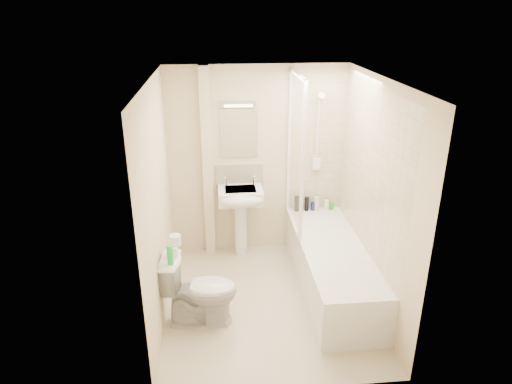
{
  "coord_description": "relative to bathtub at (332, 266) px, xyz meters",
  "views": [
    {
      "loc": [
        -0.52,
        -4.16,
        3.02
      ],
      "look_at": [
        -0.11,
        0.2,
        1.23
      ],
      "focal_mm": 32.0,
      "sensor_mm": 36.0,
      "label": 1
    }
  ],
  "objects": [
    {
      "name": "tile_right",
      "position": [
        0.34,
        0.0,
        1.14
      ],
      "size": [
        0.01,
        2.1,
        1.75
      ],
      "primitive_type": "cube",
      "color": "beige",
      "rests_on": "wall_right"
    },
    {
      "name": "shower_fixture",
      "position": [
        -0.0,
        0.99,
        1.26
      ],
      "size": [
        0.1,
        0.16,
        0.99
      ],
      "color": "white",
      "rests_on": "wall_back"
    },
    {
      "name": "toilet_roll_upper",
      "position": [
        -1.69,
        -0.36,
        0.61
      ],
      "size": [
        0.11,
        0.11,
        0.1
      ],
      "primitive_type": "cylinder",
      "color": "white",
      "rests_on": "toilet_roll_lower"
    },
    {
      "name": "bottle_black_a",
      "position": [
        -0.24,
        0.96,
        0.36
      ],
      "size": [
        0.07,
        0.07,
        0.2
      ],
      "primitive_type": "cylinder",
      "color": "black",
      "rests_on": "bathtub"
    },
    {
      "name": "shower_screen",
      "position": [
        -0.35,
        0.6,
        1.16
      ],
      "size": [
        0.04,
        0.92,
        1.8
      ],
      "color": "white",
      "rests_on": "bathtub"
    },
    {
      "name": "bottle_black_b",
      "position": [
        -0.11,
        0.96,
        0.35
      ],
      "size": [
        0.06,
        0.06,
        0.18
      ],
      "primitive_type": "cylinder",
      "color": "black",
      "rests_on": "bathtub"
    },
    {
      "name": "splashback",
      "position": [
        -0.97,
        1.04,
        0.74
      ],
      "size": [
        0.6,
        0.02,
        0.3
      ],
      "primitive_type": "cube",
      "color": "beige",
      "rests_on": "wall_back"
    },
    {
      "name": "ceiling",
      "position": [
        -0.75,
        -0.2,
        2.11
      ],
      "size": [
        2.2,
        2.5,
        0.02
      ],
      "primitive_type": "cube",
      "color": "white",
      "rests_on": "wall_back"
    },
    {
      "name": "pipe_boxing",
      "position": [
        -1.37,
        0.99,
        0.91
      ],
      "size": [
        0.12,
        0.12,
        2.4
      ],
      "primitive_type": "cube",
      "color": "beige",
      "rests_on": "ground"
    },
    {
      "name": "toilet",
      "position": [
        -1.47,
        -0.45,
        0.08
      ],
      "size": [
        0.55,
        0.81,
        0.75
      ],
      "primitive_type": "imported",
      "rotation": [
        0.0,
        0.0,
        1.48
      ],
      "color": "white",
      "rests_on": "ground"
    },
    {
      "name": "wall_back",
      "position": [
        -0.75,
        1.05,
        0.91
      ],
      "size": [
        2.2,
        0.02,
        2.4
      ],
      "primitive_type": "cube",
      "color": "beige",
      "rests_on": "ground"
    },
    {
      "name": "pedestal_sink",
      "position": [
        -0.97,
        0.81,
        0.45
      ],
      "size": [
        0.55,
        0.5,
        1.06
      ],
      "color": "white",
      "rests_on": "ground"
    },
    {
      "name": "wall_right",
      "position": [
        0.35,
        -0.2,
        0.91
      ],
      "size": [
        0.02,
        2.5,
        2.4
      ],
      "primitive_type": "cube",
      "color": "beige",
      "rests_on": "ground"
    },
    {
      "name": "bottle_white_b",
      "position": [
        0.15,
        0.96,
        0.33
      ],
      "size": [
        0.06,
        0.06,
        0.13
      ],
      "primitive_type": "cylinder",
      "color": "white",
      "rests_on": "bathtub"
    },
    {
      "name": "floor",
      "position": [
        -0.75,
        -0.2,
        -0.29
      ],
      "size": [
        2.5,
        2.5,
        0.0
      ],
      "primitive_type": "plane",
      "color": "beige",
      "rests_on": "ground"
    },
    {
      "name": "tile_back",
      "position": [
        0.0,
        1.04,
        1.14
      ],
      "size": [
        0.7,
        0.01,
        1.75
      ],
      "primitive_type": "cube",
      "color": "beige",
      "rests_on": "wall_back"
    },
    {
      "name": "bathtub",
      "position": [
        0.0,
        0.0,
        0.0
      ],
      "size": [
        0.7,
        2.1,
        0.55
      ],
      "color": "white",
      "rests_on": "ground"
    },
    {
      "name": "bottle_white_a",
      "position": [
        -0.19,
        0.96,
        0.33
      ],
      "size": [
        0.05,
        0.05,
        0.15
      ],
      "primitive_type": "cylinder",
      "color": "silver",
      "rests_on": "bathtub"
    },
    {
      "name": "mirror",
      "position": [
        -0.97,
        1.04,
        1.29
      ],
      "size": [
        0.46,
        0.01,
        0.6
      ],
      "primitive_type": "cube",
      "color": "white",
      "rests_on": "wall_back"
    },
    {
      "name": "strip_light",
      "position": [
        -0.97,
        1.02,
        1.66
      ],
      "size": [
        0.42,
        0.07,
        0.07
      ],
      "primitive_type": "cube",
      "color": "silver",
      "rests_on": "wall_back"
    },
    {
      "name": "wall_left",
      "position": [
        -1.85,
        -0.2,
        0.91
      ],
      "size": [
        0.02,
        2.5,
        2.4
      ],
      "primitive_type": "cube",
      "color": "beige",
      "rests_on": "ground"
    },
    {
      "name": "bottle_cream",
      "position": [
        0.02,
        0.96,
        0.35
      ],
      "size": [
        0.07,
        0.07,
        0.19
      ],
      "primitive_type": "cylinder",
      "color": "beige",
      "rests_on": "bathtub"
    },
    {
      "name": "green_bottle",
      "position": [
        -1.73,
        -0.55,
        0.56
      ],
      "size": [
        0.06,
        0.06,
        0.2
      ],
      "primitive_type": "cylinder",
      "color": "green",
      "rests_on": "toilet"
    },
    {
      "name": "toilet_roll_lower",
      "position": [
        -1.72,
        -0.4,
        0.51
      ],
      "size": [
        0.11,
        0.11,
        0.1
      ],
      "primitive_type": "cylinder",
      "color": "white",
      "rests_on": "toilet"
    },
    {
      "name": "bottle_blue",
      "position": [
        -0.03,
        0.96,
        0.32
      ],
      "size": [
        0.06,
        0.06,
        0.11
      ],
      "primitive_type": "cylinder",
      "color": "navy",
      "rests_on": "bathtub"
    },
    {
      "name": "bottle_green",
      "position": [
        0.22,
        0.96,
        0.31
      ],
      "size": [
        0.06,
        0.06,
        0.09
      ],
      "primitive_type": "cylinder",
      "color": "green",
      "rests_on": "bathtub"
    }
  ]
}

